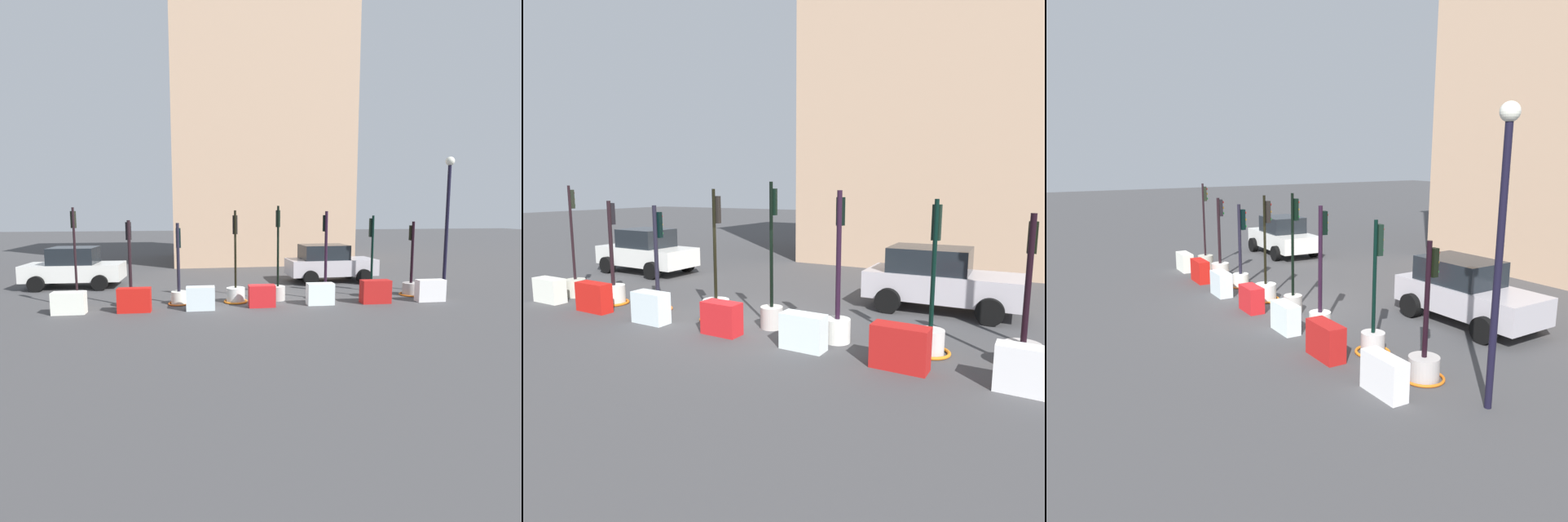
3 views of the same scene
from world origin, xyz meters
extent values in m
plane|color=#414143|center=(0.00, 0.00, 0.00)|extent=(120.00, 120.00, 0.00)
cylinder|color=#B9B7A6|center=(-6.57, -0.14, 0.29)|extent=(0.64, 0.64, 0.58)
cylinder|color=black|center=(-6.57, -0.14, 2.09)|extent=(0.08, 0.08, 3.03)
cube|color=black|center=(-6.60, -0.03, 3.18)|extent=(0.18, 0.16, 0.60)
sphere|color=red|center=(-6.62, 0.04, 3.38)|extent=(0.10, 0.10, 0.10)
sphere|color=orange|center=(-6.62, 0.04, 3.18)|extent=(0.10, 0.10, 0.10)
sphere|color=green|center=(-6.62, 0.04, 2.98)|extent=(0.10, 0.10, 0.10)
cylinder|color=silver|center=(-4.69, -0.21, 0.29)|extent=(0.69, 0.69, 0.59)
cylinder|color=black|center=(-4.69, -0.21, 1.87)|extent=(0.12, 0.12, 2.57)
cube|color=black|center=(-4.72, -0.09, 2.76)|extent=(0.19, 0.17, 0.65)
sphere|color=red|center=(-4.74, -0.01, 2.98)|extent=(0.11, 0.11, 0.11)
sphere|color=orange|center=(-4.74, -0.01, 2.76)|extent=(0.11, 0.11, 0.11)
sphere|color=green|center=(-4.74, -0.01, 2.55)|extent=(0.11, 0.11, 0.11)
torus|color=orange|center=(-4.69, -0.21, 0.04)|extent=(0.90, 0.90, 0.08)
cylinder|color=silver|center=(-2.97, -0.09, 0.24)|extent=(0.58, 0.58, 0.48)
cylinder|color=black|center=(-2.97, -0.09, 1.76)|extent=(0.12, 0.12, 2.56)
cube|color=black|center=(-2.96, 0.05, 2.48)|extent=(0.18, 0.16, 0.74)
sphere|color=red|center=(-2.95, 0.13, 2.73)|extent=(0.11, 0.11, 0.11)
sphere|color=orange|center=(-2.95, 0.13, 2.48)|extent=(0.11, 0.11, 0.11)
sphere|color=green|center=(-2.95, 0.13, 2.24)|extent=(0.11, 0.11, 0.11)
torus|color=orange|center=(-2.97, -0.09, 0.03)|extent=(0.82, 0.82, 0.06)
cylinder|color=silver|center=(-0.84, -0.12, 0.28)|extent=(0.71, 0.71, 0.57)
cylinder|color=black|center=(-0.84, -0.12, 2.04)|extent=(0.09, 0.09, 2.94)
cube|color=black|center=(-0.83, 0.00, 2.96)|extent=(0.18, 0.15, 0.71)
sphere|color=red|center=(-0.83, 0.08, 3.20)|extent=(0.11, 0.11, 0.11)
sphere|color=orange|center=(-0.83, 0.08, 2.96)|extent=(0.11, 0.11, 0.11)
sphere|color=green|center=(-0.83, 0.08, 2.73)|extent=(0.11, 0.11, 0.11)
torus|color=orange|center=(-0.84, -0.12, 0.04)|extent=(0.92, 0.92, 0.07)
cylinder|color=#B9B3AC|center=(0.83, -0.01, 0.28)|extent=(0.57, 0.57, 0.55)
cylinder|color=black|center=(0.83, -0.01, 2.12)|extent=(0.09, 0.09, 3.12)
cube|color=black|center=(0.85, 0.10, 3.19)|extent=(0.16, 0.14, 0.65)
sphere|color=red|center=(0.86, 0.17, 3.40)|extent=(0.09, 0.09, 0.09)
sphere|color=orange|center=(0.86, 0.17, 3.19)|extent=(0.09, 0.09, 0.09)
sphere|color=green|center=(0.86, 0.17, 2.97)|extent=(0.09, 0.09, 0.09)
cylinder|color=silver|center=(2.71, -0.20, 0.28)|extent=(0.60, 0.60, 0.55)
cylinder|color=black|center=(2.71, -0.20, 2.01)|extent=(0.11, 0.11, 2.92)
cube|color=black|center=(2.68, -0.07, 3.00)|extent=(0.17, 0.17, 0.63)
sphere|color=red|center=(2.67, 0.01, 3.22)|extent=(0.09, 0.09, 0.09)
sphere|color=orange|center=(2.67, 0.01, 3.00)|extent=(0.09, 0.09, 0.09)
sphere|color=green|center=(2.67, 0.01, 2.79)|extent=(0.09, 0.09, 0.09)
cylinder|color=beige|center=(4.74, 0.05, 0.27)|extent=(0.60, 0.60, 0.54)
cylinder|color=black|center=(4.74, 0.05, 1.92)|extent=(0.09, 0.09, 2.77)
cube|color=black|center=(4.73, 0.16, 2.81)|extent=(0.18, 0.15, 0.75)
sphere|color=red|center=(4.73, 0.25, 3.06)|extent=(0.11, 0.11, 0.11)
sphere|color=orange|center=(4.73, 0.25, 2.81)|extent=(0.11, 0.11, 0.11)
sphere|color=green|center=(4.73, 0.25, 2.56)|extent=(0.11, 0.11, 0.11)
torus|color=orange|center=(4.74, 0.05, 0.04)|extent=(0.88, 0.88, 0.07)
cylinder|color=#AFA8A5|center=(6.50, 0.07, 0.26)|extent=(0.68, 0.68, 0.52)
cylinder|color=black|center=(6.50, 0.07, 1.79)|extent=(0.11, 0.11, 2.54)
cube|color=black|center=(6.51, 0.19, 2.59)|extent=(0.18, 0.15, 0.61)
sphere|color=red|center=(6.52, 0.28, 2.79)|extent=(0.11, 0.11, 0.11)
sphere|color=orange|center=(6.52, 0.28, 2.59)|extent=(0.11, 0.11, 0.11)
sphere|color=green|center=(6.52, 0.28, 2.38)|extent=(0.11, 0.11, 0.11)
torus|color=orange|center=(6.50, 0.07, 0.03)|extent=(0.94, 0.94, 0.07)
cube|color=white|center=(-6.61, -1.03, 0.38)|extent=(1.09, 0.47, 0.76)
cube|color=red|center=(-4.46, -1.12, 0.42)|extent=(1.13, 0.44, 0.85)
cube|color=silver|center=(-2.19, -1.15, 0.42)|extent=(1.01, 0.48, 0.83)
cube|color=red|center=(0.03, -1.03, 0.40)|extent=(0.97, 0.49, 0.80)
cube|color=white|center=(2.24, -1.03, 0.41)|extent=(1.01, 0.46, 0.81)
cube|color=#B41917|center=(4.40, -1.11, 0.44)|extent=(1.12, 0.50, 0.88)
cube|color=white|center=(6.64, -1.15, 0.42)|extent=(1.11, 0.43, 0.85)
cube|color=white|center=(-7.78, 4.24, 0.72)|extent=(4.34, 2.01, 0.75)
cube|color=black|center=(-7.78, 4.24, 1.47)|extent=(2.03, 1.70, 0.75)
cylinder|color=black|center=(-9.14, 3.31, 0.35)|extent=(0.70, 0.31, 0.69)
cylinder|color=black|center=(-9.07, 5.27, 0.35)|extent=(0.70, 0.31, 0.69)
cylinder|color=black|center=(-6.50, 3.21, 0.35)|extent=(0.70, 0.31, 0.69)
cylinder|color=black|center=(-6.43, 5.17, 0.35)|extent=(0.70, 0.31, 0.69)
cube|color=#B7B1B8|center=(4.31, 3.84, 0.75)|extent=(4.35, 1.90, 0.77)
cube|color=black|center=(3.92, 3.83, 1.49)|extent=(2.26, 1.63, 0.71)
cylinder|color=black|center=(5.61, 4.82, 0.36)|extent=(0.72, 0.30, 0.72)
cylinder|color=black|center=(5.67, 2.92, 0.36)|extent=(0.72, 0.30, 0.72)
cylinder|color=black|center=(2.95, 4.75, 0.36)|extent=(0.72, 0.30, 0.72)
cylinder|color=black|center=(3.00, 2.85, 0.36)|extent=(0.72, 0.30, 0.72)
cylinder|color=black|center=(8.10, 0.23, 2.68)|extent=(0.14, 0.14, 5.37)
sphere|color=silver|center=(8.10, 0.23, 5.52)|extent=(0.36, 0.36, 0.36)
camera|label=1|loc=(-2.44, -15.76, 3.48)|focal=28.70mm
camera|label=2|loc=(6.56, -9.71, 3.50)|focal=31.53mm
camera|label=3|loc=(14.23, -7.49, 4.80)|focal=35.62mm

